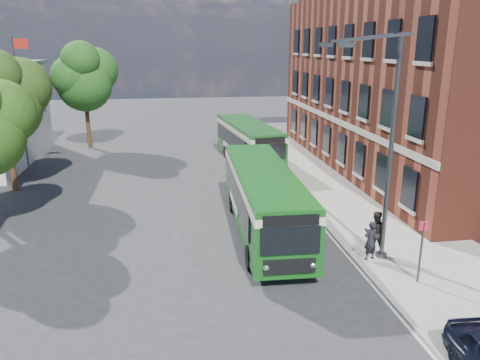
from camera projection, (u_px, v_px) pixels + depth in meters
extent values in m
plane|color=#2C2C2F|center=(249.00, 248.00, 20.47)|extent=(120.00, 120.00, 0.00)
cube|color=gray|center=(338.00, 186.00, 29.06)|extent=(6.00, 48.00, 0.15)
cube|color=beige|center=(290.00, 190.00, 28.64)|extent=(0.12, 48.00, 0.01)
cube|color=maroon|center=(420.00, 83.00, 32.21)|extent=(12.00, 26.00, 12.00)
cube|color=beige|center=(334.00, 120.00, 32.01)|extent=(0.12, 26.00, 0.35)
cylinder|color=#323436|center=(21.00, 111.00, 29.74)|extent=(0.10, 0.10, 9.00)
cube|color=#AF1D14|center=(20.00, 44.00, 28.66)|extent=(0.90, 0.02, 0.60)
cylinder|color=#323436|center=(381.00, 256.00, 19.29)|extent=(0.44, 0.44, 0.30)
cylinder|color=#323436|center=(391.00, 154.00, 18.07)|extent=(0.18, 0.18, 9.00)
cube|color=#323436|center=(376.00, 37.00, 16.12)|extent=(2.58, 0.46, 0.37)
cube|color=#323436|center=(362.00, 38.00, 17.26)|extent=(2.58, 0.46, 0.37)
cube|color=#323436|center=(347.00, 45.00, 15.55)|extent=(0.55, 0.22, 0.16)
cube|color=#323436|center=(325.00, 45.00, 17.60)|extent=(0.55, 0.22, 0.16)
cylinder|color=#323436|center=(421.00, 254.00, 16.95)|extent=(0.08, 0.08, 2.50)
cube|color=red|center=(424.00, 226.00, 16.64)|extent=(0.35, 0.04, 0.35)
cube|color=#135416|center=(263.00, 195.00, 21.86)|extent=(2.87, 11.37, 2.45)
cube|color=#135416|center=(263.00, 221.00, 22.21)|extent=(2.91, 11.41, 0.14)
cube|color=black|center=(236.00, 192.00, 21.96)|extent=(0.39, 9.49, 1.10)
cube|color=black|center=(289.00, 190.00, 22.25)|extent=(0.39, 9.49, 1.10)
cube|color=beige|center=(264.00, 178.00, 21.63)|extent=(2.93, 11.43, 0.32)
cube|color=#135416|center=(264.00, 171.00, 21.53)|extent=(2.77, 11.27, 0.12)
cube|color=black|center=(290.00, 241.00, 16.40)|extent=(2.15, 0.15, 1.05)
cube|color=black|center=(291.00, 221.00, 16.18)|extent=(2.00, 0.15, 0.38)
cube|color=black|center=(290.00, 266.00, 16.67)|extent=(1.90, 0.14, 0.55)
sphere|color=silver|center=(266.00, 268.00, 16.59)|extent=(0.26, 0.26, 0.26)
sphere|color=silver|center=(313.00, 265.00, 16.78)|extent=(0.26, 0.26, 0.26)
cube|color=black|center=(247.00, 162.00, 27.21)|extent=(2.00, 0.15, 0.90)
cube|color=white|center=(234.00, 202.00, 22.84)|extent=(0.15, 3.20, 0.45)
cylinder|color=black|center=(250.00, 257.00, 18.41)|extent=(0.31, 1.01, 1.00)
cylinder|color=black|center=(308.00, 254.00, 18.68)|extent=(0.31, 1.01, 1.00)
cylinder|color=black|center=(232.00, 202.00, 24.80)|extent=(0.31, 1.01, 1.00)
cylinder|color=black|center=(276.00, 201.00, 25.06)|extent=(0.31, 1.01, 1.00)
cube|color=#165119|center=(248.00, 140.00, 34.47)|extent=(3.60, 10.06, 2.45)
cube|color=#165119|center=(248.00, 157.00, 34.83)|extent=(3.65, 10.11, 0.14)
cube|color=black|center=(231.00, 138.00, 34.39)|extent=(0.99, 8.00, 1.10)
cube|color=black|center=(264.00, 137.00, 35.03)|extent=(0.99, 8.00, 1.10)
cube|color=beige|center=(248.00, 129.00, 34.24)|extent=(3.67, 10.13, 0.32)
cube|color=#165119|center=(248.00, 124.00, 34.14)|extent=(3.49, 9.95, 0.12)
cube|color=black|center=(270.00, 152.00, 29.83)|extent=(2.15, 0.32, 1.05)
cube|color=black|center=(270.00, 140.00, 29.61)|extent=(2.00, 0.31, 0.38)
cube|color=black|center=(270.00, 167.00, 30.10)|extent=(1.90, 0.30, 0.55)
sphere|color=silver|center=(257.00, 168.00, 29.91)|extent=(0.26, 0.26, 0.26)
sphere|color=silver|center=(282.00, 166.00, 30.34)|extent=(0.26, 0.26, 0.26)
cube|color=black|center=(232.00, 126.00, 38.99)|extent=(2.00, 0.31, 0.90)
cube|color=white|center=(228.00, 146.00, 35.25)|extent=(0.40, 3.18, 0.45)
cylinder|color=black|center=(245.00, 168.00, 31.64)|extent=(0.39, 1.03, 1.00)
cylinder|color=black|center=(277.00, 166.00, 32.23)|extent=(0.39, 1.03, 1.00)
cylinder|color=black|center=(226.00, 152.00, 36.50)|extent=(0.39, 1.03, 1.00)
cylinder|color=black|center=(255.00, 150.00, 37.09)|extent=(0.39, 1.03, 1.00)
imported|color=black|center=(370.00, 240.00, 18.83)|extent=(0.68, 0.54, 1.64)
imported|color=black|center=(375.00, 232.00, 19.40)|extent=(1.06, 0.92, 1.84)
sphere|color=#284E14|center=(1.00, 114.00, 21.74)|extent=(3.20, 3.20, 3.20)
cylinder|color=#3D2916|center=(12.00, 162.00, 27.97)|extent=(0.36, 0.36, 3.57)
sphere|color=#284215|center=(4.00, 108.00, 27.06)|extent=(4.22, 4.22, 4.22)
sphere|color=#284215|center=(20.00, 88.00, 27.50)|extent=(3.57, 3.57, 3.57)
cylinder|color=#3D2916|center=(88.00, 126.00, 39.84)|extent=(0.36, 0.36, 3.79)
sphere|color=#1F4C18|center=(84.00, 84.00, 38.87)|extent=(4.48, 4.48, 4.48)
sphere|color=#1F4C18|center=(95.00, 70.00, 39.34)|extent=(3.79, 3.79, 3.79)
sphere|color=#1F4C18|center=(73.00, 77.00, 38.00)|extent=(3.45, 3.45, 3.45)
sphere|color=#1F4C18|center=(80.00, 60.00, 37.50)|extent=(3.10, 3.10, 3.10)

